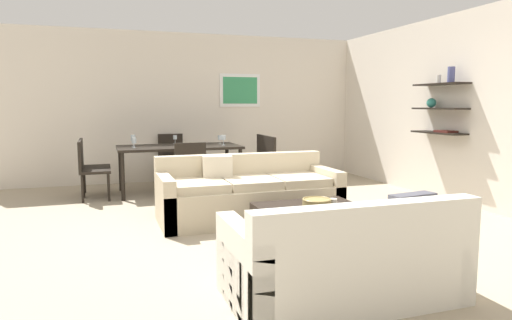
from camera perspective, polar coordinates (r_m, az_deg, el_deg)
The scene contains 20 objects.
ground_plane at distance 5.44m, azimuth 1.21°, elevation -8.09°, with size 18.00×18.00×0.00m, color tan.
back_wall_unit at distance 8.72m, azimuth -4.75°, elevation 6.57°, with size 8.40×0.09×2.70m.
right_wall_shelf_unit at distance 7.33m, azimuth 22.53°, elevation 5.96°, with size 0.34×8.20×2.70m.
sofa_beige at distance 5.65m, azimuth -1.00°, elevation -4.48°, with size 2.18×0.90×0.78m.
loveseat_white at distance 3.46m, azimuth 10.92°, elevation -12.10°, with size 1.66×0.90×0.78m.
coffee_table at distance 4.67m, azimuth 7.19°, elevation -8.27°, with size 1.05×0.94×0.38m.
decorative_bowl at distance 4.71m, azimuth 7.60°, elevation -5.24°, with size 0.30×0.30×0.08m.
candle_jar at distance 4.76m, azimuth 9.58°, elevation -5.22°, with size 0.09×0.09×0.07m, color silver.
dining_table at distance 7.43m, azimuth -9.56°, elevation 1.25°, with size 1.92×0.95×0.75m.
dining_chair_left_near at distance 7.15m, azimuth -20.14°, elevation -0.75°, with size 0.44×0.44×0.88m.
dining_chair_right_near at distance 7.57m, azimuth 0.99°, elevation 0.09°, with size 0.44×0.44×0.88m.
dining_chair_right_far at distance 7.98m, azimuth -0.04°, elevation 0.44°, with size 0.44×0.44×0.88m.
dining_chair_left_far at distance 7.57m, azimuth -20.06°, elevation -0.33°, with size 0.44×0.44×0.88m.
dining_chair_foot at distance 6.58m, azimuth -8.33°, elevation -1.03°, with size 0.44×0.44×0.88m.
dining_chair_head at distance 8.31m, azimuth -10.49°, elevation 0.60°, with size 0.44×0.44×0.88m.
wine_glass_left_far at distance 7.45m, azimuth -15.10°, elevation 2.64°, with size 0.07×0.07×0.18m.
wine_glass_head at distance 7.82m, azimuth -10.07°, elevation 2.76°, with size 0.06×0.06×0.15m.
wine_glass_right_far at distance 7.67m, azimuth -4.52°, elevation 2.77°, with size 0.07×0.07×0.15m.
wine_glass_left_near at distance 7.22m, azimuth -14.97°, elevation 2.32°, with size 0.07×0.07×0.15m.
wine_glass_right_near at distance 7.44m, azimuth -4.08°, elevation 2.78°, with size 0.07×0.07×0.17m.
Camera 1 is at (-1.78, -4.94, 1.42)m, focal length 32.06 mm.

